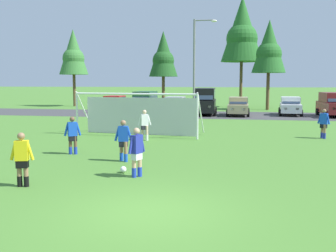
{
  "coord_description": "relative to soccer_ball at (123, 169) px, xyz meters",
  "views": [
    {
      "loc": [
        2.12,
        -8.77,
        3.14
      ],
      "look_at": [
        -0.91,
        7.47,
        1.23
      ],
      "focal_mm": 41.12,
      "sensor_mm": 36.0,
      "label": 1
    }
  ],
  "objects": [
    {
      "name": "parked_car_slot_right",
      "position": [
        8.6,
        24.88,
        0.77
      ],
      "size": [
        2.26,
        4.31,
        1.72
      ],
      "color": "silver",
      "rests_on": "ground"
    },
    {
      "name": "parked_car_slot_center_left",
      "position": [
        -2.05,
        23.06,
        0.77
      ],
      "size": [
        2.13,
        4.25,
        1.72
      ],
      "color": "#B2B2BC",
      "rests_on": "ground"
    },
    {
      "name": "player_defender_far",
      "position": [
        -3.16,
        2.88,
        0.71
      ],
      "size": [
        0.69,
        0.43,
        1.64
      ],
      "color": "brown",
      "rests_on": "ground"
    },
    {
      "name": "player_trailing_back",
      "position": [
        8.52,
        9.8,
        0.71
      ],
      "size": [
        0.63,
        0.52,
        1.64
      ],
      "color": "#936B4C",
      "rests_on": "ground"
    },
    {
      "name": "street_lamp",
      "position": [
        0.3,
        19.53,
        4.14
      ],
      "size": [
        2.0,
        0.32,
        8.22
      ],
      "color": "slate",
      "rests_on": "ground"
    },
    {
      "name": "tree_mid_right",
      "position": [
        6.97,
        31.61,
        6.68
      ],
      "size": [
        3.71,
        3.71,
        9.88
      ],
      "color": "brown",
      "rests_on": "ground"
    },
    {
      "name": "soccer_ball",
      "position": [
        0.0,
        0.0,
        0.0
      ],
      "size": [
        0.22,
        0.22,
        0.22
      ],
      "color": "white",
      "rests_on": "ground"
    },
    {
      "name": "tree_center_back",
      "position": [
        4.03,
        35.54,
        9.07
      ],
      "size": [
        5.0,
        5.0,
        13.34
      ],
      "color": "brown",
      "rests_on": "ground"
    },
    {
      "name": "tree_mid_left",
      "position": [
        -4.93,
        31.9,
        6.04
      ],
      "size": [
        3.36,
        3.36,
        8.96
      ],
      "color": "brown",
      "rests_on": "ground"
    },
    {
      "name": "player_midfield_center",
      "position": [
        -0.55,
        1.84,
        0.71
      ],
      "size": [
        0.75,
        0.32,
        1.64
      ],
      "color": "#936B4C",
      "rests_on": "ground"
    },
    {
      "name": "parking_lot_strip",
      "position": [
        1.8,
        24.09,
        -0.11
      ],
      "size": [
        52.0,
        8.4,
        0.01
      ],
      "primitive_type": "cube",
      "color": "#3D3D3F",
      "rests_on": "ground"
    },
    {
      "name": "parked_car_slot_far_right",
      "position": [
        12.17,
        24.16,
        1.0
      ],
      "size": [
        2.31,
        4.69,
        2.16
      ],
      "color": "maroon",
      "rests_on": "ground"
    },
    {
      "name": "player_winger_left",
      "position": [
        0.62,
        -0.5,
        0.71
      ],
      "size": [
        0.45,
        0.67,
        1.64
      ],
      "color": "tan",
      "rests_on": "ground"
    },
    {
      "name": "parked_car_slot_center",
      "position": [
        0.67,
        23.97,
        1.23
      ],
      "size": [
        2.32,
        4.86,
        2.52
      ],
      "color": "black",
      "rests_on": "ground"
    },
    {
      "name": "player_winger_right",
      "position": [
        -1.07,
        7.31,
        0.71
      ],
      "size": [
        0.72,
        0.4,
        1.64
      ],
      "color": "beige",
      "rests_on": "ground"
    },
    {
      "name": "referee",
      "position": [
        -2.43,
        -2.28,
        0.71
      ],
      "size": [
        0.75,
        0.34,
        1.64
      ],
      "color": "#936B4C",
      "rests_on": "ground"
    },
    {
      "name": "soccer_goal",
      "position": [
        -1.9,
        9.36,
        1.18
      ],
      "size": [
        7.57,
        2.64,
        2.57
      ],
      "color": "white",
      "rests_on": "ground"
    },
    {
      "name": "ground_plane",
      "position": [
        1.8,
        11.22,
        -0.11
      ],
      "size": [
        400.0,
        400.0,
        0.0
      ],
      "primitive_type": "plane",
      "color": "#477A2D"
    },
    {
      "name": "parked_car_slot_center_right",
      "position": [
        3.81,
        23.58,
        0.77
      ],
      "size": [
        2.1,
        4.23,
        1.72
      ],
      "color": "tan",
      "rests_on": "ground"
    },
    {
      "name": "tree_left_edge",
      "position": [
        -16.92,
        33.78,
        6.56
      ],
      "size": [
        3.64,
        3.64,
        9.71
      ],
      "color": "brown",
      "rests_on": "ground"
    },
    {
      "name": "parked_car_slot_far_left",
      "position": [
        -8.53,
        24.62,
        0.77
      ],
      "size": [
        2.16,
        4.26,
        1.72
      ],
      "color": "red",
      "rests_on": "ground"
    },
    {
      "name": "parked_car_slot_left",
      "position": [
        -5.46,
        25.07,
        1.0
      ],
      "size": [
        2.33,
        4.7,
        2.16
      ],
      "color": "#194C2D",
      "rests_on": "ground"
    }
  ]
}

